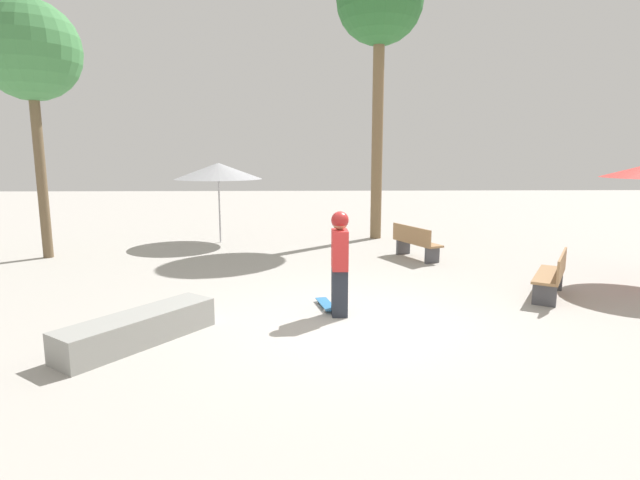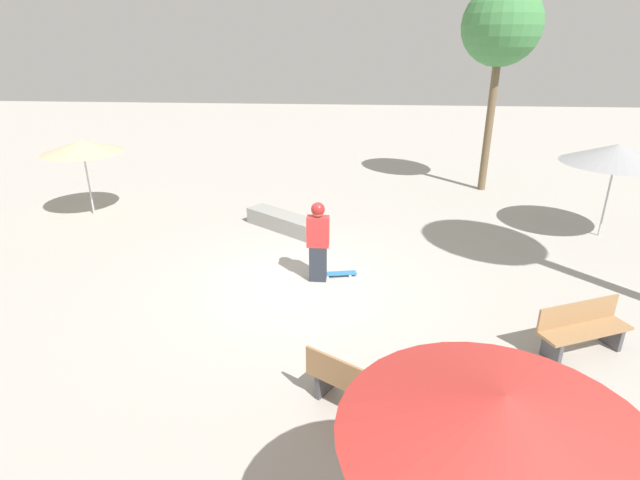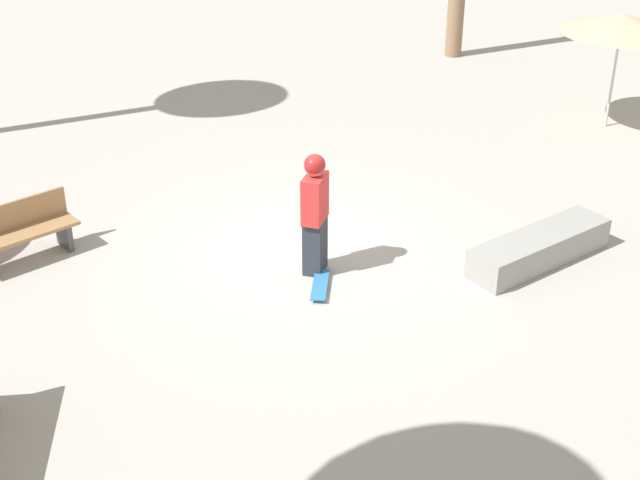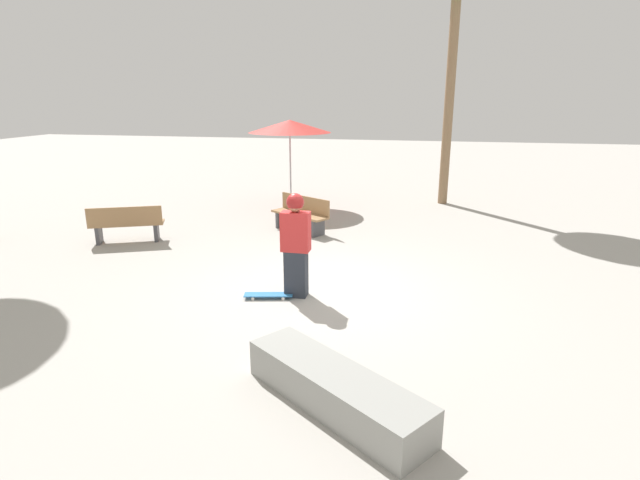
{
  "view_description": "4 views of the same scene",
  "coord_description": "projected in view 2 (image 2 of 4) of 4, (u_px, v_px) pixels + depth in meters",
  "views": [
    {
      "loc": [
        -0.82,
        -7.64,
        2.63
      ],
      "look_at": [
        -0.57,
        0.66,
        1.22
      ],
      "focal_mm": 28.0,
      "sensor_mm": 36.0,
      "label": 1
    },
    {
      "loc": [
        9.33,
        1.17,
        4.86
      ],
      "look_at": [
        -0.56,
        0.37,
        0.8
      ],
      "focal_mm": 28.0,
      "sensor_mm": 36.0,
      "label": 2
    },
    {
      "loc": [
        -3.44,
        10.51,
        6.22
      ],
      "look_at": [
        -0.42,
        0.66,
        0.67
      ],
      "focal_mm": 50.0,
      "sensor_mm": 36.0,
      "label": 3
    },
    {
      "loc": [
        -7.77,
        -1.62,
        3.23
      ],
      "look_at": [
        0.31,
        0.07,
        0.83
      ],
      "focal_mm": 28.0,
      "sensor_mm": 36.0,
      "label": 4
    }
  ],
  "objects": [
    {
      "name": "bench_near",
      "position": [
        360.0,
        387.0,
        6.8
      ],
      "size": [
        1.21,
        1.59,
        0.85
      ],
      "rotation": [
        0.0,
        0.0,
        1.02
      ],
      "color": "#47474C",
      "rests_on": "ground_plane"
    },
    {
      "name": "shade_umbrella_tan",
      "position": [
        82.0,
        147.0,
        13.94
      ],
      "size": [
        2.22,
        2.22,
        2.17
      ],
      "color": "#B7B7BC",
      "rests_on": "ground_plane"
    },
    {
      "name": "shade_umbrella_grey",
      "position": [
        617.0,
        154.0,
        12.3
      ],
      "size": [
        2.6,
        2.6,
        2.41
      ],
      "color": "#B7B7BC",
      "rests_on": "ground_plane"
    },
    {
      "name": "concrete_ledge",
      "position": [
        284.0,
        222.0,
        13.46
      ],
      "size": [
        1.87,
        2.22,
        0.43
      ],
      "rotation": [
        0.0,
        0.0,
        0.93
      ],
      "color": "gray",
      "rests_on": "ground_plane"
    },
    {
      "name": "palm_tree_far_back",
      "position": [
        502.0,
        27.0,
        15.15
      ],
      "size": [
        2.43,
        2.43,
        6.38
      ],
      "color": "brown",
      "rests_on": "ground_plane"
    },
    {
      "name": "skater_main",
      "position": [
        318.0,
        239.0,
        10.39
      ],
      "size": [
        0.29,
        0.46,
        1.74
      ],
      "rotation": [
        0.0,
        0.0,
        1.57
      ],
      "color": "#282D38",
      "rests_on": "ground_plane"
    },
    {
      "name": "ground_plane",
      "position": [
        301.0,
        284.0,
        10.54
      ],
      "size": [
        60.0,
        60.0,
        0.0
      ],
      "primitive_type": "plane",
      "color": "#ADA8A0"
    },
    {
      "name": "shade_umbrella_red",
      "position": [
        502.0,
        416.0,
        3.54
      ],
      "size": [
        2.39,
        2.39,
        2.55
      ],
      "color": "#B7B7BC",
      "rests_on": "ground_plane"
    },
    {
      "name": "bench_far",
      "position": [
        582.0,
        329.0,
        8.16
      ],
      "size": [
        1.04,
        1.64,
        0.85
      ],
      "rotation": [
        0.0,
        0.0,
        5.12
      ],
      "color": "#47474C",
      "rests_on": "ground_plane"
    },
    {
      "name": "skateboard",
      "position": [
        338.0,
        274.0,
        10.88
      ],
      "size": [
        0.36,
        0.82,
        0.07
      ],
      "rotation": [
        0.0,
        0.0,
        1.78
      ],
      "color": "teal",
      "rests_on": "ground_plane"
    }
  ]
}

